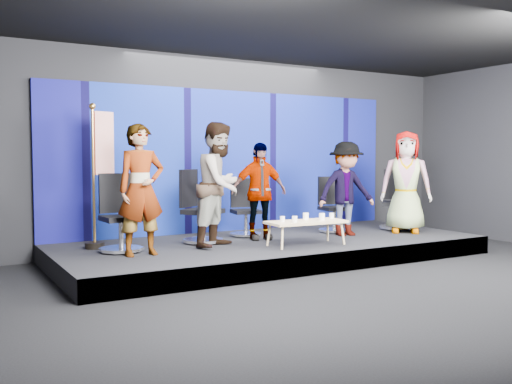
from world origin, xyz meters
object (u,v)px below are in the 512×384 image
flag_stand (100,172)px  mug_e (332,216)px  chair_a (120,226)px  panelist_e (406,182)px  chair_c (245,217)px  panelist_b (220,185)px  panelist_d (346,189)px  panelist_c (259,191)px  coffee_table (306,223)px  panelist_a (141,190)px  mug_c (306,216)px  mug_d (322,217)px  chair_d (333,214)px  mug_a (282,219)px  chair_e (396,209)px  mug_b (295,219)px  chair_b (200,219)px

flag_stand → mug_e: bearing=-44.1°
chair_a → flag_stand: 0.93m
panelist_e → chair_c: bearing=-159.1°
panelist_b → panelist_d: panelist_b is taller
panelist_c → coffee_table: panelist_c is taller
panelist_a → mug_e: (3.06, -0.36, -0.49)m
coffee_table → panelist_d: bearing=24.4°
coffee_table → mug_c: bearing=56.9°
mug_c → mug_d: (0.19, -0.17, -0.00)m
chair_c → chair_d: chair_d is taller
chair_c → mug_a: bearing=-82.6°
chair_c → flag_stand: (-2.52, -0.04, 0.83)m
chair_c → chair_e: size_ratio=0.88×
panelist_a → chair_e: panelist_a is taller
chair_c → mug_d: chair_c is taller
panelist_a → mug_d: size_ratio=17.21×
chair_d → coffee_table: size_ratio=0.79×
coffee_table → mug_b: (-0.28, -0.09, 0.08)m
mug_b → mug_d: size_ratio=0.89×
chair_b → mug_a: 1.38m
mug_c → chair_a: bearing=164.7°
coffee_table → chair_a: bearing=161.6°
panelist_b → panelist_e: size_ratio=1.03×
panelist_d → mug_a: panelist_d is taller
mug_d → chair_e: bearing=19.4°
chair_a → mug_d: (2.97, -0.93, 0.06)m
chair_c → panelist_c: (-0.01, -0.50, 0.48)m
panelist_c → coffee_table: (0.32, -0.92, -0.45)m
mug_b → mug_d: (0.56, 0.05, 0.01)m
panelist_c → mug_d: 1.19m
chair_e → coffee_table: (-2.66, -0.81, -0.02)m
flag_stand → mug_a: bearing=-51.3°
chair_a → panelist_c: panelist_c is taller
panelist_e → mug_a: panelist_e is taller
panelist_d → mug_c: bearing=-150.7°
chair_a → mug_a: size_ratio=13.20×
panelist_b → chair_d: 2.66m
panelist_b → chair_e: panelist_b is taller
panelist_b → mug_b: bearing=-70.7°
panelist_a → coffee_table: (2.52, -0.42, -0.57)m
chair_a → mug_a: (2.29, -0.83, 0.05)m
chair_b → chair_c: bearing=-16.1°
panelist_a → panelist_c: panelist_a is taller
chair_b → mug_d: 1.95m
mug_b → mug_c: 0.43m
chair_d → mug_e: (-0.79, -1.00, 0.10)m
panelist_a → chair_e: size_ratio=1.62×
panelist_b → chair_c: size_ratio=1.91×
coffee_table → flag_stand: (-2.83, 1.39, 0.80)m
panelist_b → chair_e: size_ratio=1.68×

